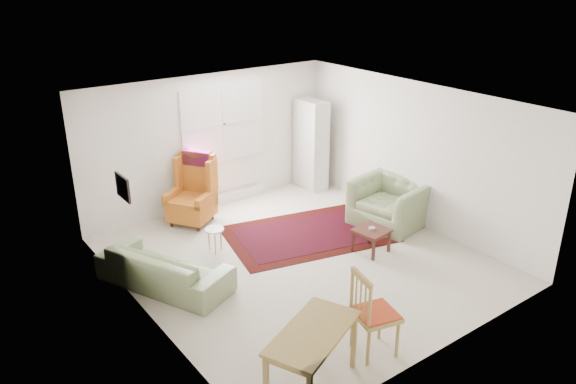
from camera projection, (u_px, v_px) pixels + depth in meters
room at (292, 181)px, 8.47m from camera, size 5.04×5.54×2.51m
rug at (308, 233)px, 9.60m from camera, size 3.06×2.34×0.03m
sofa at (164, 261)px, 7.94m from camera, size 1.51×2.12×0.80m
armchair at (390, 199)px, 9.84m from camera, size 1.28×1.40×0.95m
wingback_chair at (190, 190)px, 9.80m from camera, size 1.04×1.03×1.25m
coffee_table at (371, 240)px, 8.96m from camera, size 0.55×0.55×0.40m
stool at (215, 240)px, 8.96m from camera, size 0.31×0.31×0.41m
cabinet at (311, 144)px, 11.34m from camera, size 0.38×0.73×1.81m
desk at (312, 360)px, 5.98m from camera, size 1.32×1.02×0.75m
desk_chair at (376, 312)px, 6.51m from camera, size 0.58×0.58×1.09m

